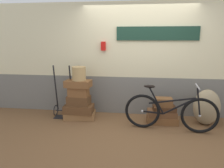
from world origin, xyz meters
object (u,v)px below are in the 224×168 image
Objects in this scene: suitcase_0 at (80,115)px; suitcase_6 at (162,113)px; suitcase_4 at (78,84)px; wicker_basket at (79,74)px; suitcase_5 at (162,119)px; bicycle at (170,112)px; suitcase_3 at (78,92)px; burlap_sack at (207,107)px; luggage_trolley at (64,104)px; suitcase_8 at (164,102)px; suitcase_1 at (79,109)px; suitcase_2 at (79,100)px; suitcase_7 at (164,109)px.

suitcase_6 reaches higher than suitcase_0.
suitcase_4 is 1.86× the size of wicker_basket.
suitcase_6 is (-0.01, 0.01, 0.13)m from suitcase_5.
bicycle is at bearing -10.98° from wicker_basket.
suitcase_4 is (-0.00, 0.01, 0.18)m from suitcase_3.
luggage_trolley is at bearing 178.97° from burlap_sack.
suitcase_8 is at bearing -1.92° from luggage_trolley.
suitcase_1 is at bearing 177.36° from suitcase_6.
bicycle is at bearing -11.57° from suitcase_1.
bicycle reaches higher than suitcase_0.
burlap_sack is at bearing 26.47° from bicycle.
burlap_sack is (2.74, 0.04, -0.25)m from suitcase_3.
suitcase_4 reaches higher than burlap_sack.
suitcase_3 is 2.75m from burlap_sack.
suitcase_8 is 0.47× the size of burlap_sack.
suitcase_5 is at bearing -0.43° from suitcase_1.
suitcase_3 is at bearing 169.62° from bicycle.
suitcase_0 is 0.35m from suitcase_2.
wicker_basket is 0.40× the size of burlap_sack.
suitcase_2 reaches higher than suitcase_6.
suitcase_2 is 0.39m from suitcase_4.
suitcase_7 is at bearing -0.32° from wicker_basket.
suitcase_6 is (1.82, -0.00, 0.13)m from suitcase_0.
suitcase_6 is at bearing 5.33° from suitcase_4.
bicycle is at bearing -77.80° from suitcase_6.
suitcase_6 is 1.26× the size of suitcase_7.
suitcase_0 is 1.15× the size of suitcase_6.
bicycle is (0.10, -0.38, 0.30)m from suitcase_5.
suitcase_3 is at bearing 179.48° from suitcase_5.
suitcase_2 is at bearing 100.48° from suitcase_1.
suitcase_3 is 0.58× the size of burlap_sack.
suitcase_7 is 0.62× the size of burlap_sack.
suitcase_8 is 0.40m from bicycle.
suitcase_7 is at bearing 4.54° from suitcase_4.
suitcase_0 is 1.45× the size of suitcase_7.
suitcase_1 is at bearing -178.92° from burlap_sack.
suitcase_1 is 1.47× the size of suitcase_3.
suitcase_0 is 0.45m from luggage_trolley.
suitcase_8 reaches higher than suitcase_1.
suitcase_5 is 0.85× the size of burlap_sack.
burlap_sack is at bearing -2.24° from suitcase_7.
suitcase_1 is 1.29× the size of suitcase_2.
luggage_trolley reaches higher than suitcase_6.
suitcase_6 is 0.44m from bicycle.
bicycle reaches higher than suitcase_6.
suitcase_1 is 1.87m from suitcase_8.
suitcase_0 is 1.83m from suitcase_5.
suitcase_1 is at bearing -77.97° from suitcase_4.
wicker_basket is at bearing -24.98° from suitcase_2.
luggage_trolley reaches higher than suitcase_0.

